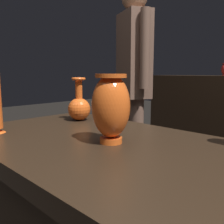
{
  "coord_description": "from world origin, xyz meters",
  "views": [
    {
      "loc": [
        0.54,
        -0.55,
        1.02
      ],
      "look_at": [
        -0.01,
        -0.0,
        0.9
      ],
      "focal_mm": 40.42,
      "sensor_mm": 36.0,
      "label": 1
    }
  ],
  "objects": [
    {
      "name": "visitor_near_left",
      "position": [
        -0.75,
        1.0,
        0.99
      ],
      "size": [
        0.43,
        0.31,
        1.67
      ],
      "rotation": [
        0.0,
        0.0,
        2.67
      ],
      "color": "brown",
      "rests_on": "ground_plane"
    },
    {
      "name": "vase_left_accent",
      "position": [
        -0.39,
        0.17,
        0.87
      ],
      "size": [
        0.11,
        0.11,
        0.2
      ],
      "color": "#E55B1E",
      "rests_on": "display_plinth"
    },
    {
      "name": "vase_centerpiece",
      "position": [
        -0.01,
        -0.0,
        0.92
      ],
      "size": [
        0.12,
        0.12,
        0.22
      ],
      "color": "#E55B1E",
      "rests_on": "display_plinth"
    }
  ]
}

